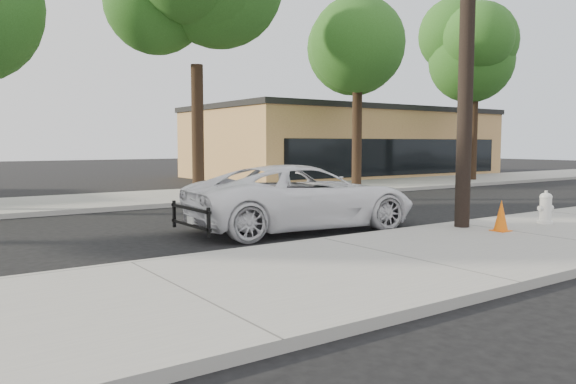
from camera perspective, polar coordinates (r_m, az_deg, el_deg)
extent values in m
plane|color=black|center=(13.16, -2.09, -4.08)|extent=(120.00, 120.00, 0.00)
cube|color=gray|center=(9.87, 11.63, -6.81)|extent=(90.00, 4.40, 0.15)
cube|color=gray|center=(20.77, -14.89, -0.70)|extent=(90.00, 5.00, 0.15)
cube|color=#9E9B93|center=(11.47, 3.61, -5.07)|extent=(90.00, 0.12, 0.16)
cube|color=#A77745|center=(35.44, 5.71, 4.85)|extent=(18.00, 10.00, 4.00)
cylinder|color=black|center=(13.69, 17.74, 15.60)|extent=(0.34, 0.34, 9.00)
cylinder|color=black|center=(20.80, -9.16, 6.17)|extent=(0.44, 0.44, 4.75)
sphere|color=#234F16|center=(21.26, -9.32, 16.94)|extent=(4.80, 4.80, 4.80)
cylinder|color=black|center=(25.54, 7.01, 5.57)|extent=(0.44, 0.44, 4.40)
sphere|color=#234F16|center=(25.84, 7.10, 13.69)|extent=(4.35, 4.35, 4.35)
sphere|color=#234F16|center=(26.11, 8.78, 16.17)|extent=(3.48, 3.48, 3.48)
cylinder|color=black|center=(31.33, 18.28, 5.43)|extent=(0.44, 0.44, 4.60)
sphere|color=#234F16|center=(31.61, 18.48, 12.42)|extent=(4.65, 4.65, 4.65)
sphere|color=#234F16|center=(32.02, 19.92, 14.53)|extent=(3.72, 3.72, 3.72)
imported|color=white|center=(13.49, 1.51, -0.52)|extent=(5.89, 3.24, 1.56)
cylinder|color=silver|center=(14.86, 24.65, -2.78)|extent=(0.36, 0.36, 0.07)
cylinder|color=silver|center=(14.83, 24.69, -1.73)|extent=(0.27, 0.27, 0.62)
ellipsoid|color=silver|center=(14.79, 24.74, -0.46)|extent=(0.29, 0.29, 0.20)
cylinder|color=silver|center=(14.82, 24.70, -1.49)|extent=(0.40, 0.24, 0.12)
cylinder|color=silver|center=(14.82, 24.70, -1.49)|extent=(0.21, 0.24, 0.16)
cube|color=orange|center=(13.21, 20.80, -3.68)|extent=(0.36, 0.36, 0.02)
cone|color=orange|center=(13.16, 20.84, -2.24)|extent=(0.32, 0.32, 0.69)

